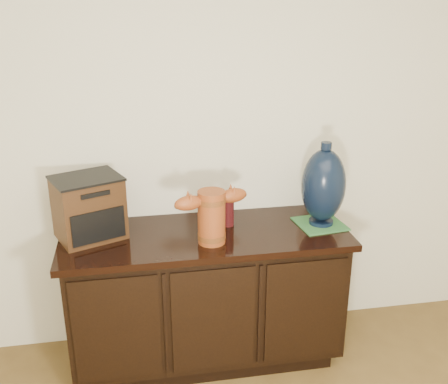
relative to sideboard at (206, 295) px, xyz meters
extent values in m
plane|color=#ECE9CC|center=(0.00, 0.27, 0.91)|extent=(4.50, 0.00, 4.50)
cube|color=black|center=(0.00, 0.00, -0.35)|extent=(1.29, 0.45, 0.08)
cube|color=black|center=(0.00, 0.00, 0.01)|extent=(1.40, 0.50, 0.64)
cube|color=black|center=(0.00, 0.00, 0.35)|extent=(1.46, 0.56, 0.03)
cube|color=black|center=(-0.47, -0.25, 0.01)|extent=(0.41, 0.01, 0.56)
cube|color=black|center=(0.00, -0.25, 0.01)|extent=(0.41, 0.01, 0.56)
cube|color=black|center=(0.47, -0.25, 0.01)|extent=(0.41, 0.01, 0.56)
cylinder|color=#9C481C|center=(0.02, -0.11, 0.50)|extent=(0.16, 0.16, 0.27)
cylinder|color=#401C0C|center=(0.02, -0.11, 0.40)|extent=(0.17, 0.17, 0.03)
cylinder|color=#401C0C|center=(0.02, -0.11, 0.59)|extent=(0.17, 0.17, 0.03)
ellipsoid|color=#9C481C|center=(-0.10, -0.14, 0.60)|extent=(0.15, 0.10, 0.07)
ellipsoid|color=#9C481C|center=(0.13, -0.08, 0.60)|extent=(0.15, 0.10, 0.07)
cube|color=#371F0D|center=(-0.57, 0.06, 0.52)|extent=(0.38, 0.34, 0.31)
cube|color=black|center=(-0.52, -0.06, 0.47)|extent=(0.25, 0.11, 0.16)
cube|color=black|center=(-0.57, 0.06, 0.68)|extent=(0.39, 0.36, 0.01)
cube|color=#306C35|center=(0.61, 0.00, 0.37)|extent=(0.26, 0.26, 0.01)
cylinder|color=black|center=(0.62, 0.00, 0.38)|extent=(0.13, 0.13, 0.02)
ellipsoid|color=black|center=(0.62, 0.00, 0.59)|extent=(0.25, 0.25, 0.39)
cylinder|color=black|center=(0.62, 0.00, 0.80)|extent=(0.05, 0.05, 0.04)
cylinder|color=#5B0F14|center=(0.13, 0.07, 0.45)|extent=(0.06, 0.06, 0.16)
cylinder|color=silver|center=(0.13, 0.07, 0.54)|extent=(0.06, 0.06, 0.03)
camera|label=1|loc=(-0.33, -2.40, 1.51)|focal=42.00mm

